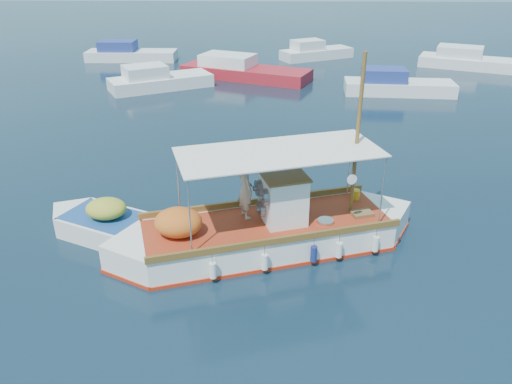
{
  "coord_description": "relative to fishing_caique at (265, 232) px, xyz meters",
  "views": [
    {
      "loc": [
        -0.72,
        -13.88,
        8.42
      ],
      "look_at": [
        -1.12,
        0.0,
        1.62
      ],
      "focal_mm": 35.0,
      "sensor_mm": 36.0,
      "label": 1
    }
  ],
  "objects": [
    {
      "name": "dinghy",
      "position": [
        -4.4,
        0.26,
        -0.22
      ],
      "size": [
        5.69,
        3.45,
        1.52
      ],
      "rotation": [
        0.0,
        0.0,
        -0.42
      ],
      "color": "white",
      "rests_on": "ground"
    },
    {
      "name": "bg_boat_far_n",
      "position": [
        3.81,
        29.72,
        -0.05
      ],
      "size": [
        6.4,
        4.63,
        1.8
      ],
      "rotation": [
        0.0,
        0.0,
        0.48
      ],
      "color": "silver",
      "rests_on": "ground"
    },
    {
      "name": "bg_boat_e",
      "position": [
        15.71,
        26.37,
        -0.05
      ],
      "size": [
        8.57,
        5.63,
        1.8
      ],
      "rotation": [
        0.0,
        0.0,
        -0.41
      ],
      "color": "silver",
      "rests_on": "ground"
    },
    {
      "name": "bg_boat_nw",
      "position": [
        -7.36,
        19.44,
        -0.05
      ],
      "size": [
        6.99,
        5.31,
        1.8
      ],
      "rotation": [
        0.0,
        0.0,
        0.5
      ],
      "color": "silver",
      "rests_on": "ground"
    },
    {
      "name": "bg_boat_n",
      "position": [
        -1.95,
        22.6,
        -0.05
      ],
      "size": [
        9.62,
        6.02,
        1.8
      ],
      "rotation": [
        0.0,
        0.0,
        -0.38
      ],
      "color": "#A51B25",
      "rests_on": "ground"
    },
    {
      "name": "ground",
      "position": [
        0.82,
        0.62,
        -0.54
      ],
      "size": [
        160.0,
        160.0,
        0.0
      ],
      "primitive_type": "plane",
      "color": "black",
      "rests_on": "ground"
    },
    {
      "name": "fishing_caique",
      "position": [
        0.0,
        0.0,
        0.0
      ],
      "size": [
        9.49,
        4.77,
        6.07
      ],
      "rotation": [
        0.0,
        0.0,
        0.31
      ],
      "color": "white",
      "rests_on": "ground"
    },
    {
      "name": "bg_boat_far_w",
      "position": [
        -11.67,
        28.63,
        -0.05
      ],
      "size": [
        7.33,
        2.39,
        1.8
      ],
      "rotation": [
        0.0,
        0.0,
        0.01
      ],
      "color": "silver",
      "rests_on": "ground"
    },
    {
      "name": "bg_boat_ne",
      "position": [
        8.13,
        18.61,
        -0.05
      ],
      "size": [
        6.97,
        2.63,
        1.8
      ],
      "rotation": [
        0.0,
        0.0,
        -0.06
      ],
      "color": "silver",
      "rests_on": "ground"
    }
  ]
}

